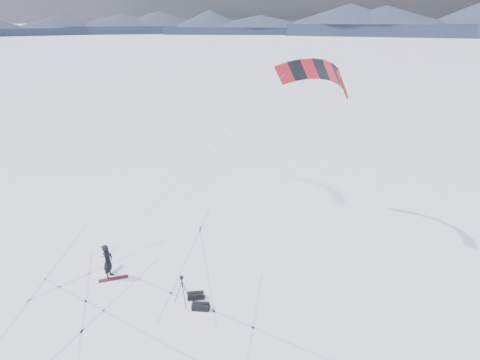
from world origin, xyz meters
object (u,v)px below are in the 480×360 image
object	(u,v)px
tripod	(182,286)
gear_bag_b	(200,306)
snowboard	(113,279)
gear_bag_a	(196,296)
snowkiter	(110,277)

from	to	relation	value
tripod	gear_bag_b	distance (m)	1.26
snowboard	gear_bag_a	bearing A→B (deg)	-36.81
gear_bag_a	tripod	bearing A→B (deg)	-156.50
snowkiter	gear_bag_a	distance (m)	4.94
snowboard	gear_bag_a	distance (m)	4.65
gear_bag_a	snowkiter	bearing A→B (deg)	152.80
snowkiter	tripod	world-z (taller)	tripod
snowkiter	gear_bag_b	xyz separation A→B (m)	(3.95, -3.86, 0.16)
snowboard	gear_bag_b	distance (m)	5.22
gear_bag_a	gear_bag_b	world-z (taller)	gear_bag_b
snowboard	tripod	distance (m)	4.35
gear_bag_b	snowkiter	bearing A→B (deg)	157.56
snowkiter	tripod	size ratio (longest dim) A/B	1.27
snowkiter	snowboard	bearing A→B (deg)	-129.54
snowboard	gear_bag_a	size ratio (longest dim) A/B	1.74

